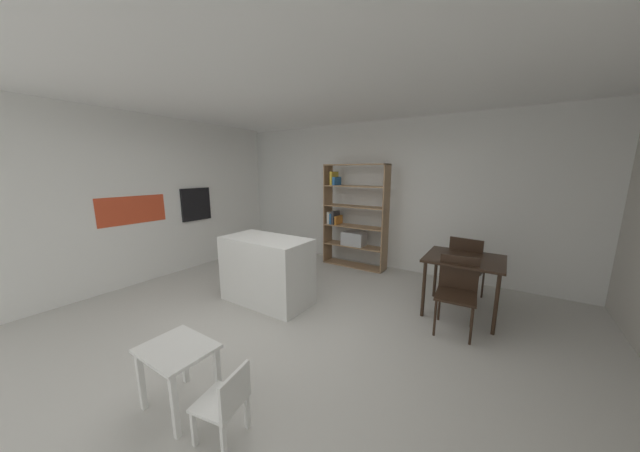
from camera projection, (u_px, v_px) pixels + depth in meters
ground_plane at (282, 321)px, 3.60m from camera, size 9.78×9.78×0.00m
ceiling_slab at (276, 81)px, 3.07m from camera, size 7.10×5.55×0.06m
back_partition at (373, 195)px, 5.60m from camera, size 7.10×0.06×2.76m
tall_cabinet_run_left at (142, 198)px, 5.03m from camera, size 0.68×5.00×2.76m
cabinet_niche_splashback at (133, 210)px, 4.60m from camera, size 0.01×1.02×0.44m
built_in_oven at (196, 204)px, 5.51m from camera, size 0.06×0.60×0.62m
kitchen_island at (267, 270)px, 4.08m from camera, size 1.25×0.66×0.93m
open_bookshelf at (352, 221)px, 5.56m from camera, size 1.24×0.33×1.97m
child_table at (178, 359)px, 2.22m from camera, size 0.54×0.44×0.52m
child_chair_right at (226, 401)px, 1.96m from camera, size 0.35×0.35×0.54m
dining_table at (464, 264)px, 3.68m from camera, size 0.91×0.82×0.76m
dining_chair_far at (466, 264)px, 4.07m from camera, size 0.48×0.48×0.94m
dining_chair_near at (457, 287)px, 3.35m from camera, size 0.46×0.49×0.86m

